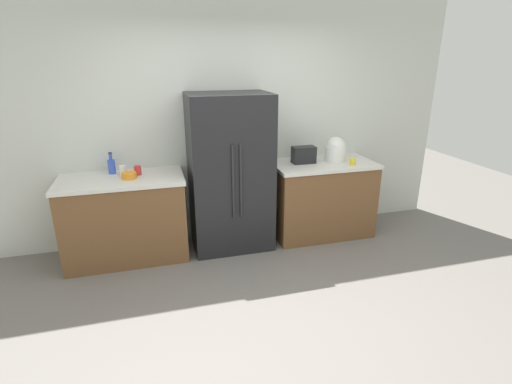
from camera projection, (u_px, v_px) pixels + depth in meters
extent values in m
plane|color=slate|center=(271.00, 314.00, 3.36)|extent=(11.14, 11.14, 0.00)
cube|color=silver|center=(226.00, 111.00, 4.48)|extent=(5.57, 0.10, 3.03)
cube|color=brown|center=(126.00, 220.00, 4.19)|extent=(1.25, 0.65, 0.88)
cube|color=silver|center=(121.00, 180.00, 4.03)|extent=(1.28, 0.68, 0.04)
cube|color=brown|center=(321.00, 200.00, 4.77)|extent=(1.19, 0.65, 0.88)
cube|color=silver|center=(323.00, 164.00, 4.62)|extent=(1.22, 0.68, 0.04)
cube|color=black|center=(230.00, 173.00, 4.33)|extent=(0.89, 0.64, 1.75)
cylinder|color=#262628|center=(233.00, 182.00, 4.02)|extent=(0.02, 0.02, 0.79)
cylinder|color=#262628|center=(241.00, 182.00, 4.04)|extent=(0.02, 0.02, 0.79)
cube|color=black|center=(304.00, 155.00, 4.56)|extent=(0.27, 0.15, 0.20)
cylinder|color=white|center=(335.00, 154.00, 4.63)|extent=(0.24, 0.24, 0.18)
sphere|color=white|center=(336.00, 146.00, 4.60)|extent=(0.22, 0.22, 0.22)
cylinder|color=blue|center=(112.00, 167.00, 4.15)|extent=(0.08, 0.08, 0.15)
cylinder|color=blue|center=(110.00, 157.00, 4.12)|extent=(0.03, 0.03, 0.07)
cylinder|color=#333338|center=(110.00, 153.00, 4.10)|extent=(0.04, 0.04, 0.02)
cylinder|color=red|center=(138.00, 170.00, 4.12)|extent=(0.07, 0.07, 0.10)
cylinder|color=white|center=(123.00, 170.00, 4.11)|extent=(0.08, 0.08, 0.10)
cylinder|color=yellow|center=(352.00, 162.00, 4.50)|extent=(0.07, 0.07, 0.07)
cylinder|color=orange|center=(129.00, 175.00, 4.00)|extent=(0.15, 0.15, 0.06)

